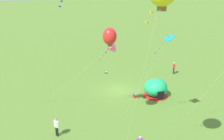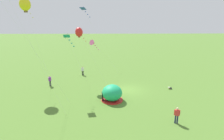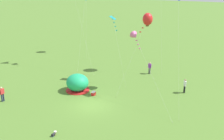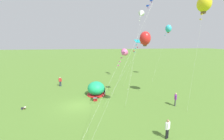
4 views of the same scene
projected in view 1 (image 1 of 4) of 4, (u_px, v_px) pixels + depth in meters
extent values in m
plane|color=#517A2D|center=(119.00, 91.00, 31.88)|extent=(300.00, 300.00, 0.00)
ellipsoid|color=#1EAD6B|center=(156.00, 88.00, 30.08)|extent=(2.70, 2.60, 2.10)
cylinder|color=red|center=(155.00, 95.00, 30.41)|extent=(2.81, 2.81, 0.10)
cube|color=black|center=(161.00, 96.00, 29.10)|extent=(0.80, 0.16, 1.10)
cube|color=red|center=(135.00, 96.00, 30.01)|extent=(0.39, 0.54, 0.38)
cube|color=white|center=(135.00, 94.00, 29.94)|extent=(0.40, 0.55, 0.06)
cylinder|color=black|center=(106.00, 72.00, 37.70)|extent=(0.23, 0.33, 0.22)
sphere|color=#9E7051|center=(106.00, 72.00, 37.45)|extent=(0.19, 0.19, 0.19)
cylinder|color=white|center=(106.00, 72.00, 37.42)|extent=(0.24, 0.24, 0.06)
cylinder|color=#9E7051|center=(106.00, 73.00, 37.64)|extent=(0.07, 0.07, 0.17)
cylinder|color=#9E7051|center=(105.00, 73.00, 37.59)|extent=(0.07, 0.07, 0.17)
cylinder|color=navy|center=(106.00, 72.00, 37.86)|extent=(0.09, 0.09, 0.13)
cylinder|color=navy|center=(105.00, 72.00, 37.82)|extent=(0.09, 0.09, 0.13)
sphere|color=tan|center=(140.00, 137.00, 19.64)|extent=(0.22, 0.22, 0.22)
cylinder|color=black|center=(56.00, 131.00, 22.64)|extent=(0.15, 0.15, 0.88)
cylinder|color=black|center=(58.00, 132.00, 22.50)|extent=(0.15, 0.15, 0.88)
cube|color=white|center=(56.00, 124.00, 22.33)|extent=(0.39, 0.45, 0.60)
sphere|color=#9E7051|center=(56.00, 119.00, 22.18)|extent=(0.22, 0.22, 0.22)
cylinder|color=white|center=(55.00, 123.00, 22.49)|extent=(0.09, 0.09, 0.58)
cylinder|color=white|center=(58.00, 125.00, 22.16)|extent=(0.09, 0.09, 0.58)
cylinder|color=#1E2347|center=(174.00, 71.00, 37.29)|extent=(0.15, 0.15, 0.88)
cylinder|color=#1E2347|center=(173.00, 71.00, 37.47)|extent=(0.15, 0.15, 0.88)
cube|color=red|center=(174.00, 66.00, 37.14)|extent=(0.30, 0.41, 0.60)
sphere|color=beige|center=(174.00, 63.00, 36.99)|extent=(0.22, 0.22, 0.22)
cylinder|color=red|center=(175.00, 66.00, 36.90)|extent=(0.09, 0.09, 0.58)
cylinder|color=red|center=(173.00, 65.00, 37.37)|extent=(0.09, 0.09, 0.58)
cylinder|color=silver|center=(52.00, 57.00, 24.23)|extent=(2.58, 6.18, 12.13)
cylinder|color=brown|center=(43.00, 103.00, 28.71)|extent=(0.03, 0.03, 0.06)
cube|color=blue|center=(62.00, 1.00, 20.63)|extent=(0.19, 0.18, 0.12)
cube|color=blue|center=(60.00, 7.00, 21.04)|extent=(0.18, 0.18, 0.12)
cylinder|color=silver|center=(75.00, 77.00, 26.78)|extent=(6.12, 4.94, 6.80)
cylinder|color=brown|center=(47.00, 100.00, 29.37)|extent=(0.03, 0.03, 0.06)
cone|color=pink|center=(110.00, 48.00, 24.18)|extent=(1.31, 1.29, 1.07)
cube|color=pink|center=(106.00, 52.00, 24.49)|extent=(0.18, 0.18, 0.12)
cube|color=pink|center=(102.00, 56.00, 24.75)|extent=(0.20, 0.17, 0.12)
cube|color=pink|center=(99.00, 59.00, 25.01)|extent=(0.19, 0.18, 0.12)
cylinder|color=silver|center=(113.00, 74.00, 25.14)|extent=(1.85, 4.46, 8.41)
cylinder|color=brown|center=(116.00, 102.00, 28.77)|extent=(0.03, 0.03, 0.06)
ellipsoid|color=red|center=(110.00, 36.00, 21.49)|extent=(1.16, 1.16, 1.44)
cube|color=brown|center=(110.00, 45.00, 21.73)|extent=(0.29, 0.29, 0.21)
cube|color=red|center=(110.00, 41.00, 22.06)|extent=(0.20, 0.16, 0.12)
cube|color=red|center=(111.00, 45.00, 22.53)|extent=(0.21, 0.09, 0.12)
cube|color=red|center=(111.00, 49.00, 23.01)|extent=(0.20, 0.06, 0.12)
cylinder|color=silver|center=(138.00, 91.00, 16.53)|extent=(1.55, 2.01, 12.34)
cube|color=brown|center=(162.00, 8.00, 14.10)|extent=(0.39, 0.39, 0.28)
cube|color=yellow|center=(157.00, 2.00, 14.18)|extent=(0.18, 0.19, 0.12)
cube|color=yellow|center=(152.00, 12.00, 14.52)|extent=(0.21, 0.13, 0.12)
cube|color=yellow|center=(147.00, 22.00, 14.86)|extent=(0.20, 0.16, 0.12)
cylinder|color=silver|center=(144.00, 80.00, 24.09)|extent=(3.12, 2.40, 8.14)
cylinder|color=brown|center=(124.00, 115.00, 26.12)|extent=(0.03, 0.03, 0.06)
cube|color=teal|center=(169.00, 38.00, 22.05)|extent=(0.81, 0.90, 0.43)
cylinder|color=#332314|center=(169.00, 38.00, 22.05)|extent=(0.31, 0.25, 0.63)
cube|color=teal|center=(164.00, 44.00, 22.37)|extent=(0.14, 0.21, 0.12)
cube|color=teal|center=(159.00, 48.00, 22.64)|extent=(0.14, 0.21, 0.12)
cube|color=teal|center=(155.00, 53.00, 22.92)|extent=(0.17, 0.20, 0.12)
cylinder|color=brown|center=(209.00, 112.00, 26.62)|extent=(0.03, 0.03, 0.06)
cylinder|color=brown|center=(185.00, 116.00, 25.89)|extent=(0.03, 0.03, 0.06)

